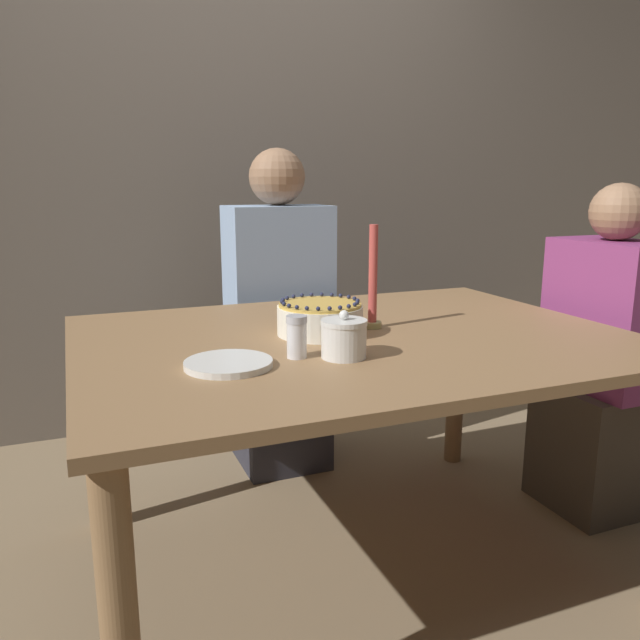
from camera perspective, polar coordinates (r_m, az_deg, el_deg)
The scene contains 10 objects.
ground_plane at distance 2.07m, azimuth 2.97°, elevation -21.29°, with size 12.00×12.00×0.00m, color #8C7556.
wall_behind at distance 3.05m, azimuth -8.25°, elevation 15.14°, with size 8.00×0.05×2.60m.
dining_table at distance 1.80m, azimuth 3.19°, elevation -4.14°, with size 1.53×1.15×0.73m.
cake at distance 1.77m, azimuth 0.00°, elevation 0.13°, with size 0.24×0.24×0.10m.
sugar_bowl at distance 1.53m, azimuth 2.20°, elevation -1.69°, with size 0.11×0.11×0.12m.
sugar_shaker at distance 1.53m, azimuth -2.15°, elevation -1.52°, with size 0.05×0.05×0.11m.
plate_stack at distance 1.48m, azimuth -8.37°, elevation -3.97°, with size 0.21×0.21×0.02m.
candle at distance 1.84m, azimuth 4.85°, elevation 3.13°, with size 0.06×0.06×0.31m.
person_man_blue_shirt at distance 2.52m, azimuth -3.74°, elevation -1.04°, with size 0.40×0.34×1.28m.
person_woman_floral at distance 2.41m, azimuth 24.42°, elevation -4.48°, with size 0.34×0.40×1.15m.
Camera 1 is at (-0.74, -1.56, 1.15)m, focal length 35.00 mm.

